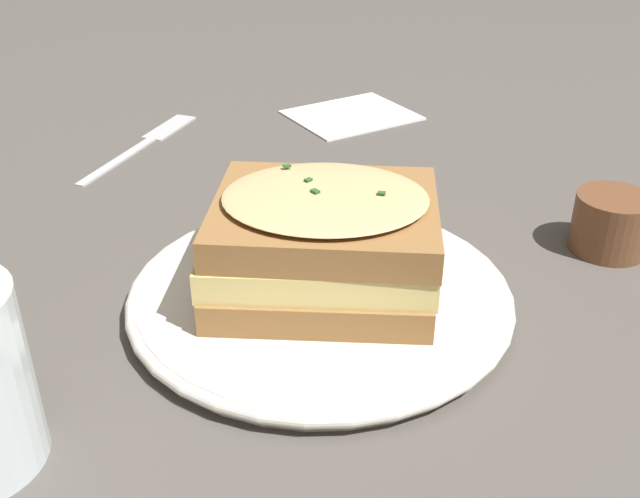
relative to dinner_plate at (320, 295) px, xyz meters
The scene contains 6 objects.
ground_plane 0.03m from the dinner_plate, 41.72° to the left, with size 2.40×2.40×0.00m, color #514C47.
dinner_plate is the anchor object (origin of this frame).
sandwich 0.04m from the dinner_plate, 161.76° to the left, with size 0.17×0.18×0.07m.
fork 0.33m from the dinner_plate, 112.65° to the right, with size 0.18×0.07×0.00m.
napkin 0.36m from the dinner_plate, 147.78° to the right, with size 0.12×0.10×0.00m, color white.
condiment_pot 0.22m from the dinner_plate, 146.94° to the left, with size 0.05×0.05×0.04m, color brown.
Camera 1 is at (0.30, 0.22, 0.27)m, focal length 42.00 mm.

